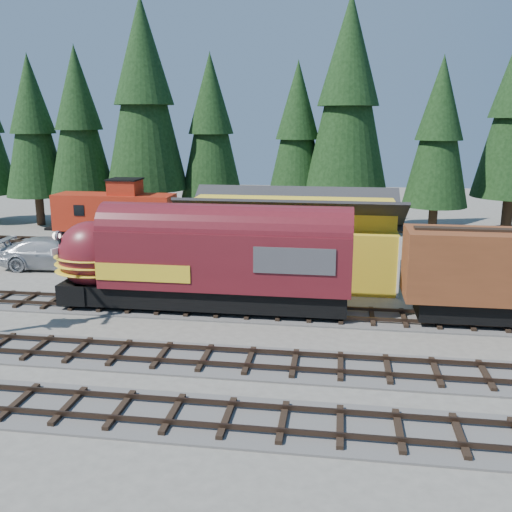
# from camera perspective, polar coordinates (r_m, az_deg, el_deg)

# --- Properties ---
(ground) EXTENTS (120.00, 120.00, 0.00)m
(ground) POSITION_cam_1_polar(r_m,az_deg,el_deg) (24.80, 1.42, -8.90)
(ground) COLOR #6B665B
(ground) RESTS_ON ground
(track_siding) EXTENTS (68.00, 3.20, 0.33)m
(track_siding) POSITION_cam_1_polar(r_m,az_deg,el_deg) (29.28, 22.38, -6.26)
(track_siding) COLOR #4C4947
(track_siding) RESTS_ON ground
(track_spur) EXTENTS (32.00, 3.20, 0.33)m
(track_spur) POSITION_cam_1_polar(r_m,az_deg,el_deg) (43.73, -8.76, 0.98)
(track_spur) COLOR #4C4947
(track_spur) RESTS_ON ground
(depot) EXTENTS (12.80, 7.00, 5.30)m
(depot) POSITION_cam_1_polar(r_m,az_deg,el_deg) (34.00, 3.61, 2.50)
(depot) COLOR yellow
(depot) RESTS_ON ground
(conifer_backdrop) EXTENTS (79.45, 20.47, 17.12)m
(conifer_backdrop) POSITION_cam_1_polar(r_m,az_deg,el_deg) (47.80, 14.30, 13.75)
(conifer_backdrop) COLOR black
(conifer_backdrop) RESTS_ON ground
(locomotive) EXTENTS (15.16, 3.01, 4.12)m
(locomotive) POSITION_cam_1_polar(r_m,az_deg,el_deg) (28.55, -6.18, -0.80)
(locomotive) COLOR black
(locomotive) RESTS_ON ground
(caboose) EXTENTS (9.03, 2.62, 4.70)m
(caboose) POSITION_cam_1_polar(r_m,az_deg,el_deg) (44.64, -13.84, 4.01)
(caboose) COLOR black
(caboose) RESTS_ON ground
(pickup_truck_a) EXTENTS (7.02, 4.40, 1.81)m
(pickup_truck_a) POSITION_cam_1_polar(r_m,az_deg,el_deg) (34.40, -9.18, -1.03)
(pickup_truck_a) COLOR black
(pickup_truck_a) RESTS_ON ground
(pickup_truck_b) EXTENTS (7.09, 3.44, 1.99)m
(pickup_truck_b) POSITION_cam_1_polar(r_m,az_deg,el_deg) (39.12, -19.52, 0.26)
(pickup_truck_b) COLOR #B0B3B8
(pickup_truck_b) RESTS_ON ground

